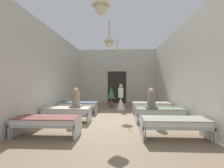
{
  "coord_description": "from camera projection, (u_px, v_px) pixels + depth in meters",
  "views": [
    {
      "loc": [
        0.35,
        -6.94,
        1.62
      ],
      "look_at": [
        0.0,
        -0.61,
        1.53
      ],
      "focal_mm": 27.85,
      "sensor_mm": 36.0,
      "label": 1
    }
  ],
  "objects": [
    {
      "name": "ground_plane",
      "position": [
        113.0,
        123.0,
        6.97
      ],
      "size": [
        6.43,
        13.15,
        0.1
      ],
      "primitive_type": "cube",
      "color": "#8C755B"
    },
    {
      "name": "nurse_near_aisle",
      "position": [
        121.0,
        100.0,
        10.09
      ],
      "size": [
        0.52,
        0.52,
        1.49
      ],
      "rotation": [
        0.0,
        0.0,
        0.88
      ],
      "color": "white",
      "rests_on": "ground"
    },
    {
      "name": "bed_right_row_0",
      "position": [
        174.0,
        123.0,
        4.97
      ],
      "size": [
        1.9,
        0.84,
        0.57
      ],
      "color": "#B7BCC1",
      "rests_on": "ground"
    },
    {
      "name": "bed_left_row_1",
      "position": [
        67.0,
        111.0,
        7.07
      ],
      "size": [
        1.9,
        0.84,
        0.57
      ],
      "color": "#B7BCC1",
      "rests_on": "ground"
    },
    {
      "name": "bed_left_row_0",
      "position": [
        47.0,
        121.0,
        5.17
      ],
      "size": [
        1.9,
        0.84,
        0.57
      ],
      "color": "#B7BCC1",
      "rests_on": "ground"
    },
    {
      "name": "bed_left_row_2",
      "position": [
        79.0,
        105.0,
        8.96
      ],
      "size": [
        1.9,
        0.84,
        0.57
      ],
      "color": "#B7BCC1",
      "rests_on": "ground"
    },
    {
      "name": "patient_seated_secondary",
      "position": [
        151.0,
        101.0,
        6.78
      ],
      "size": [
        0.44,
        0.44,
        0.8
      ],
      "color": "slate",
      "rests_on": "bed_right_row_1"
    },
    {
      "name": "bed_right_row_2",
      "position": [
        151.0,
        105.0,
        8.76
      ],
      "size": [
        1.9,
        0.84,
        0.57
      ],
      "color": "#B7BCC1",
      "rests_on": "ground"
    },
    {
      "name": "potted_plant",
      "position": [
        111.0,
        95.0,
        10.87
      ],
      "size": [
        0.47,
        0.47,
        1.33
      ],
      "color": "brown",
      "rests_on": "ground"
    },
    {
      "name": "bed_right_row_1",
      "position": [
        160.0,
        112.0,
        6.86
      ],
      "size": [
        1.9,
        0.84,
        0.57
      ],
      "color": "#B7BCC1",
      "rests_on": "ground"
    },
    {
      "name": "patient_seated_primary",
      "position": [
        76.0,
        100.0,
        7.09
      ],
      "size": [
        0.44,
        0.44,
        0.8
      ],
      "color": "gray",
      "rests_on": "bed_left_row_1"
    },
    {
      "name": "room_shell",
      "position": [
        114.0,
        73.0,
        8.24
      ],
      "size": [
        6.23,
        12.75,
        4.08
      ],
      "color": "beige",
      "rests_on": "ground"
    }
  ]
}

